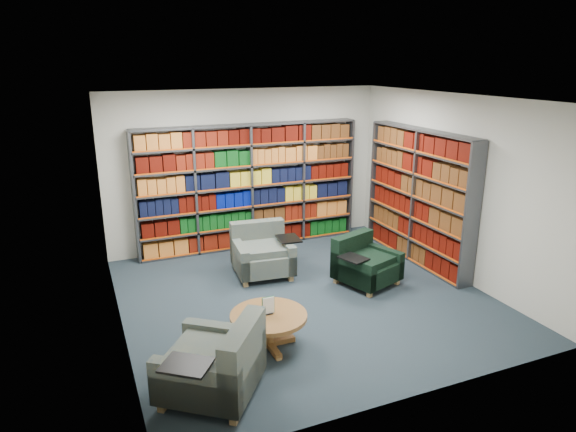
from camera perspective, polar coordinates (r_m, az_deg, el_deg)
name	(u,v)px	position (r m, az deg, el deg)	size (l,w,h in m)	color
room_shell	(305,203)	(6.98, 1.92, 1.41)	(5.02, 5.02, 2.82)	black
bookshelf_back	(250,187)	(9.16, -4.25, 3.23)	(4.00, 0.28, 2.20)	#47494F
bookshelf_right	(418,197)	(8.74, 14.30, 2.06)	(0.28, 2.50, 2.20)	#47494F
chair_teal_left	(261,254)	(8.17, -2.97, -4.22)	(1.07, 0.95, 0.79)	#07223E
chair_green_right	(363,264)	(7.91, 8.34, -5.34)	(1.05, 1.01, 0.72)	black
chair_teal_front	(219,367)	(5.39, -7.70, -16.27)	(1.26, 1.26, 0.82)	#07223E
coffee_table	(269,321)	(6.14, -2.16, -11.55)	(0.91, 0.91, 0.64)	olive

